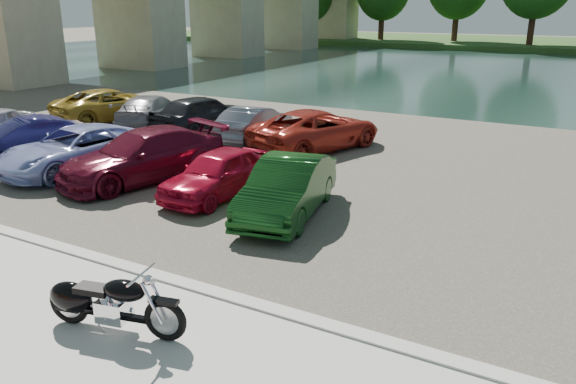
{
  "coord_description": "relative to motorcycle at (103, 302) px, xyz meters",
  "views": [
    {
      "loc": [
        5.03,
        -4.9,
        4.81
      ],
      "look_at": [
        -0.39,
        4.79,
        1.1
      ],
      "focal_mm": 35.0,
      "sensor_mm": 36.0,
      "label": 1
    }
  ],
  "objects": [
    {
      "name": "river",
      "position": [
        1.06,
        39.73,
        -0.56
      ],
      "size": [
        120.0,
        40.0,
        0.0
      ],
      "primitive_type": "cube",
      "color": "#1A2F2B",
      "rests_on": "ground"
    },
    {
      "name": "car_5",
      "position": [
        -0.07,
        5.81,
        0.15
      ],
      "size": [
        2.21,
        4.28,
        1.35
      ],
      "primitive_type": "imported",
      "rotation": [
        0.0,
        0.0,
        0.2
      ],
      "color": "#103C13",
      "rests_on": "parking_lot"
    },
    {
      "name": "kerb",
      "position": [
        1.06,
        1.73,
        -0.49
      ],
      "size": [
        60.0,
        0.3,
        0.14
      ],
      "primitive_type": "cube",
      "color": "#B8B5AE",
      "rests_on": "ground"
    },
    {
      "name": "motorcycle",
      "position": [
        0.0,
        0.0,
        0.0
      ],
      "size": [
        2.3,
        0.89,
        1.05
      ],
      "rotation": [
        0.0,
        0.0,
        0.22
      ],
      "color": "black",
      "rests_on": "promenade"
    },
    {
      "name": "car_3",
      "position": [
        -5.01,
        6.27,
        0.19
      ],
      "size": [
        3.34,
        5.3,
        1.43
      ],
      "primitive_type": "imported",
      "rotation": [
        0.0,
        0.0,
        -0.29
      ],
      "color": "#560C1F",
      "rests_on": "parking_lot"
    },
    {
      "name": "car_6",
      "position": [
        -12.4,
        12.2,
        0.16
      ],
      "size": [
        3.37,
        5.31,
        1.37
      ],
      "primitive_type": "imported",
      "rotation": [
        0.0,
        0.0,
        2.9
      ],
      "color": "olive",
      "rests_on": "parking_lot"
    },
    {
      "name": "car_9",
      "position": [
        -4.93,
        11.97,
        0.11
      ],
      "size": [
        1.54,
        3.93,
        1.27
      ],
      "primitive_type": "imported",
      "rotation": [
        0.0,
        0.0,
        3.19
      ],
      "color": "slate",
      "rests_on": "parking_lot"
    },
    {
      "name": "car_10",
      "position": [
        -2.36,
        11.93,
        0.17
      ],
      "size": [
        3.7,
        5.45,
        1.39
      ],
      "primitive_type": "imported",
      "rotation": [
        0.0,
        0.0,
        2.83
      ],
      "color": "#A0261A",
      "rests_on": "parking_lot"
    },
    {
      "name": "car_2",
      "position": [
        -7.45,
        6.01,
        0.14
      ],
      "size": [
        2.82,
        4.99,
        1.32
      ],
      "primitive_type": "imported",
      "rotation": [
        0.0,
        0.0,
        -0.14
      ],
      "color": "#96A1DA",
      "rests_on": "parking_lot"
    },
    {
      "name": "car_8",
      "position": [
        -7.5,
        12.22,
        0.22
      ],
      "size": [
        2.45,
        4.59,
        1.48
      ],
      "primitive_type": "imported",
      "rotation": [
        0.0,
        0.0,
        2.98
      ],
      "color": "black",
      "rests_on": "parking_lot"
    },
    {
      "name": "parking_lot",
      "position": [
        1.06,
        10.73,
        -0.54
      ],
      "size": [
        60.0,
        18.0,
        0.04
      ],
      "primitive_type": "cube",
      "color": "#403B34",
      "rests_on": "ground"
    },
    {
      "name": "car_4",
      "position": [
        -2.32,
        6.15,
        0.1
      ],
      "size": [
        1.64,
        3.7,
        1.24
      ],
      "primitive_type": "imported",
      "rotation": [
        0.0,
        0.0,
        -0.05
      ],
      "color": "#AE0B29",
      "rests_on": "parking_lot"
    },
    {
      "name": "far_bank",
      "position": [
        1.06,
        71.73,
        -0.26
      ],
      "size": [
        120.0,
        24.0,
        0.6
      ],
      "primitive_type": "cube",
      "color": "#224518",
      "rests_on": "ground"
    },
    {
      "name": "ground",
      "position": [
        1.06,
        -0.27,
        -0.56
      ],
      "size": [
        200.0,
        200.0,
        0.0
      ],
      "primitive_type": "plane",
      "color": "#595447",
      "rests_on": "ground"
    },
    {
      "name": "car_7",
      "position": [
        -10.04,
        12.11,
        0.12
      ],
      "size": [
        3.26,
        4.79,
        1.29
      ],
      "primitive_type": "imported",
      "rotation": [
        0.0,
        0.0,
        3.51
      ],
      "color": "gray",
      "rests_on": "parking_lot"
    },
    {
      "name": "car_1",
      "position": [
        -9.94,
        6.11,
        0.14
      ],
      "size": [
        2.68,
        4.25,
        1.32
      ],
      "primitive_type": "imported",
      "rotation": [
        0.0,
        0.0,
        -0.35
      ],
      "color": "#181647",
      "rests_on": "parking_lot"
    }
  ]
}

